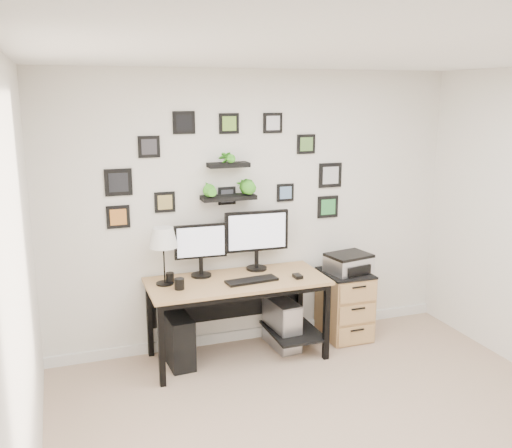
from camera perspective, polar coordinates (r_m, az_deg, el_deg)
name	(u,v)px	position (r m, az deg, el deg)	size (l,w,h in m)	color
room	(257,332)	(5.79, 0.06, -10.79)	(4.00, 4.00, 4.00)	tan
desk	(240,291)	(5.21, -1.63, -6.72)	(1.60, 0.70, 0.75)	tan
monitor_left	(201,246)	(5.16, -5.55, -2.23)	(0.48, 0.20, 0.49)	black
monitor_right	(257,235)	(5.32, 0.08, -1.13)	(0.61, 0.20, 0.57)	black
keyboard	(252,280)	(5.07, -0.43, -5.67)	(0.47, 0.15, 0.02)	black
mouse	(298,276)	(5.18, 4.18, -5.23)	(0.07, 0.10, 0.03)	black
table_lamp	(163,239)	(4.96, -9.27, -1.48)	(0.25, 0.25, 0.51)	black
mug	(179,284)	(4.91, -7.67, -5.95)	(0.09, 0.09, 0.10)	black
pen_cup	(170,278)	(5.09, -8.60, -5.34)	(0.07, 0.07, 0.09)	black
pc_tower_black	(178,339)	(5.25, -7.81, -11.36)	(0.20, 0.46, 0.46)	black
pc_tower_grey	(282,323)	(5.53, 2.61, -9.91)	(0.24, 0.48, 0.46)	gray
file_cabinet	(345,304)	(5.78, 8.87, -7.94)	(0.43, 0.53, 0.67)	tan
printer	(349,263)	(5.64, 9.26, -3.87)	(0.45, 0.39, 0.18)	silver
wall_decor	(230,175)	(5.21, -2.64, 4.92)	(2.27, 0.18, 1.06)	black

